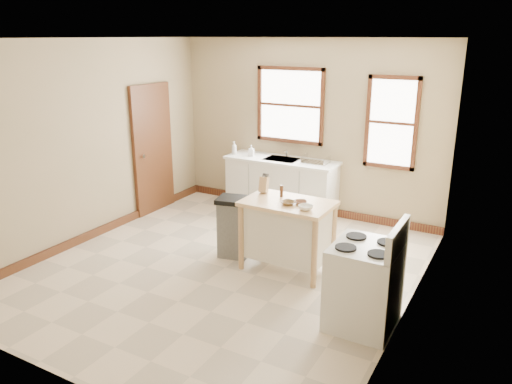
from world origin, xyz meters
TOP-DOWN VIEW (x-y plane):
  - floor at (0.00, 0.00)m, footprint 5.00×5.00m
  - ceiling at (0.00, 0.00)m, footprint 5.00×5.00m
  - wall_back at (0.00, 2.50)m, footprint 4.50×0.04m
  - wall_left at (-2.25, 0.00)m, footprint 0.04×5.00m
  - wall_right at (2.25, 0.00)m, footprint 0.04×5.00m
  - window_main at (-0.30, 2.48)m, footprint 1.17×0.06m
  - window_side at (1.35, 2.48)m, footprint 0.77×0.06m
  - door_left at (-2.21, 1.30)m, footprint 0.06×0.90m
  - baseboard_back at (0.00, 2.47)m, footprint 4.50×0.04m
  - baseboard_left at (-2.22, 0.00)m, footprint 0.04×5.00m
  - sink_counter at (-0.30, 2.20)m, footprint 1.86×0.62m
  - faucet at (-0.30, 2.38)m, footprint 0.03×0.03m
  - soap_bottle_a at (-1.14, 2.11)m, footprint 0.10×0.10m
  - soap_bottle_b at (-0.83, 2.14)m, footprint 0.10×0.10m
  - dish_rack at (0.28, 2.21)m, footprint 0.47×0.40m
  - kitchen_island at (0.69, 0.37)m, footprint 1.10×0.71m
  - knife_block at (0.26, 0.54)m, footprint 0.11×0.11m
  - pepper_grinder at (0.54, 0.50)m, footprint 0.05×0.05m
  - bowl_a at (0.74, 0.27)m, footprint 0.21×0.21m
  - bowl_b at (0.86, 0.36)m, footprint 0.22×0.22m
  - bowl_c at (1.00, 0.20)m, footprint 0.19×0.19m
  - trash_bin at (-0.09, 0.37)m, footprint 0.49×0.44m
  - gas_stove at (1.92, -0.41)m, footprint 0.70×0.71m

SIDE VIEW (x-z plane):
  - floor at x=0.00m, z-range 0.00..0.00m
  - baseboard_back at x=0.00m, z-range 0.00..0.12m
  - baseboard_left at x=-2.22m, z-range 0.00..0.12m
  - trash_bin at x=-0.09m, z-range 0.00..0.81m
  - kitchen_island at x=0.69m, z-range 0.00..0.89m
  - sink_counter at x=-0.30m, z-range 0.00..0.92m
  - gas_stove at x=1.92m, z-range 0.00..1.14m
  - bowl_b at x=0.86m, z-range 0.89..0.93m
  - bowl_a at x=0.74m, z-range 0.89..0.94m
  - bowl_c at x=1.00m, z-range 0.89..0.95m
  - pepper_grinder at x=0.54m, z-range 0.89..1.04m
  - dish_rack at x=0.28m, z-range 0.92..1.02m
  - knife_block at x=0.26m, z-range 0.89..1.09m
  - soap_bottle_b at x=-0.83m, z-range 0.92..1.10m
  - soap_bottle_a at x=-1.14m, z-range 0.92..1.14m
  - faucet at x=-0.30m, z-range 0.92..1.14m
  - door_left at x=-2.21m, z-range 0.00..2.10m
  - wall_back at x=0.00m, z-range 0.00..2.80m
  - wall_left at x=-2.25m, z-range 0.00..2.80m
  - wall_right at x=2.25m, z-range 0.00..2.80m
  - window_side at x=1.35m, z-range 0.92..2.29m
  - window_main at x=-0.30m, z-range 1.14..2.36m
  - ceiling at x=0.00m, z-range 2.80..2.80m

